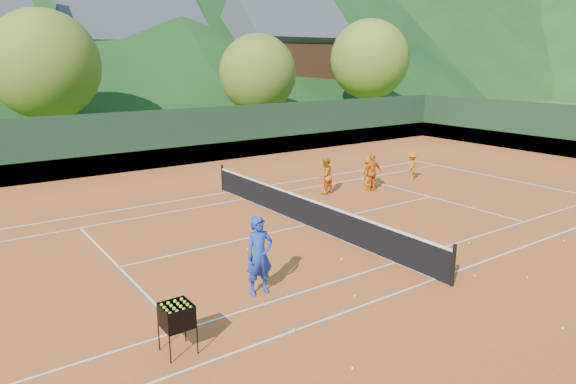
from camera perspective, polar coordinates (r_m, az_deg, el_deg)
ground at (r=17.56m, az=2.05°, el=-3.73°), size 400.00×400.00×0.00m
clay_court at (r=17.56m, az=2.05°, el=-3.70°), size 40.00×24.00×0.02m
coach at (r=12.26m, az=-3.20°, el=-7.07°), size 0.73×0.50×1.93m
student_a at (r=21.47m, az=4.15°, el=1.82°), size 0.84×0.70×1.55m
student_b at (r=22.18m, az=9.31°, el=2.14°), size 0.97×0.47×1.60m
student_c at (r=22.81m, az=8.97°, el=2.28°), size 0.82×0.70×1.43m
student_d at (r=24.52m, az=13.57°, el=2.78°), size 0.98×0.80×1.32m
tennis_ball_0 at (r=14.31m, az=20.02°, el=-8.75°), size 0.07×0.07×0.07m
tennis_ball_2 at (r=15.71m, az=11.08°, el=-6.02°), size 0.07×0.07×0.07m
tennis_ball_3 at (r=14.58m, az=5.98°, el=-7.46°), size 0.07×0.07×0.07m
tennis_ball_5 at (r=11.00m, az=0.67°, el=-15.10°), size 0.07×0.07×0.07m
tennis_ball_6 at (r=15.29m, az=-4.54°, el=-6.36°), size 0.07×0.07×0.07m
tennis_ball_7 at (r=12.46m, az=28.19°, el=-13.20°), size 0.07×0.07×0.07m
tennis_ball_8 at (r=14.40m, az=15.68°, el=-8.25°), size 0.07×0.07×0.07m
tennis_ball_9 at (r=16.71m, az=19.49°, el=-5.35°), size 0.07×0.07×0.07m
tennis_ball_10 at (r=15.92m, az=13.19°, el=-5.86°), size 0.07×0.07×0.07m
tennis_ball_11 at (r=18.06m, az=28.30°, el=-4.81°), size 0.07×0.07×0.07m
tennis_ball_15 at (r=12.51m, az=7.43°, el=-11.36°), size 0.07×0.07×0.07m
tennis_ball_16 at (r=9.91m, az=7.23°, el=-18.87°), size 0.07×0.07×0.07m
tennis_ball_17 at (r=16.93m, az=10.91°, el=-4.50°), size 0.07×0.07×0.07m
tennis_ball_18 at (r=14.72m, az=25.03°, el=-8.60°), size 0.07×0.07×0.07m
court_lines at (r=17.55m, az=2.05°, el=-3.66°), size 23.83×11.03×0.00m
tennis_net at (r=17.41m, az=2.06°, el=-2.10°), size 0.10×12.07×1.10m
perimeter_fence at (r=17.21m, az=2.08°, el=0.29°), size 40.40×24.24×3.00m
ball_hopper at (r=10.21m, az=-12.27°, el=-13.38°), size 0.57×0.57×1.00m
chalet_mid at (r=49.93m, az=-16.87°, el=13.31°), size 12.65×8.82×11.45m
chalet_right at (r=52.72m, az=-0.40°, el=14.23°), size 11.50×8.82×11.91m
tree_b at (r=33.81m, az=-25.46°, el=12.63°), size 6.40×6.40×8.40m
tree_c at (r=38.03m, az=-3.37°, el=13.03°), size 5.60×5.60×7.35m
tree_d at (r=46.24m, az=9.05°, el=14.35°), size 6.80×6.80×8.93m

